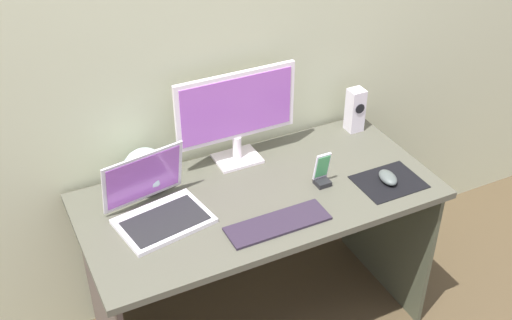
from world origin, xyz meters
TOP-DOWN VIEW (x-y plane):
  - wall_back at (0.00, 0.37)m, footprint 6.00×0.04m
  - desk at (0.00, 0.00)m, footprint 1.35×0.65m
  - monitor at (0.02, 0.24)m, footprint 0.50×0.14m
  - speaker_right at (0.58, 0.24)m, footprint 0.07×0.07m
  - laptop at (-0.39, 0.04)m, footprint 0.36×0.32m
  - fishbowl at (-0.37, 0.22)m, footprint 0.17×0.17m
  - keyboard_external at (-0.02, -0.19)m, footprint 0.38×0.12m
  - mousepad at (0.48, -0.16)m, footprint 0.25×0.20m
  - mouse at (0.48, -0.15)m, footprint 0.07×0.11m
  - phone_in_dock at (0.24, -0.05)m, footprint 0.06×0.05m

SIDE VIEW (x-z plane):
  - desk at x=0.00m, z-range 0.21..0.93m
  - mousepad at x=0.48m, z-range 0.72..0.72m
  - keyboard_external at x=-0.02m, z-range 0.72..0.73m
  - mouse at x=0.48m, z-range 0.72..0.76m
  - laptop at x=-0.39m, z-range 0.65..0.88m
  - phone_in_dock at x=0.24m, z-range 0.70..0.84m
  - fishbowl at x=-0.37m, z-range 0.72..0.89m
  - speaker_right at x=0.58m, z-range 0.72..0.92m
  - monitor at x=0.02m, z-range 0.75..1.14m
  - wall_back at x=0.00m, z-range 0.00..2.50m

